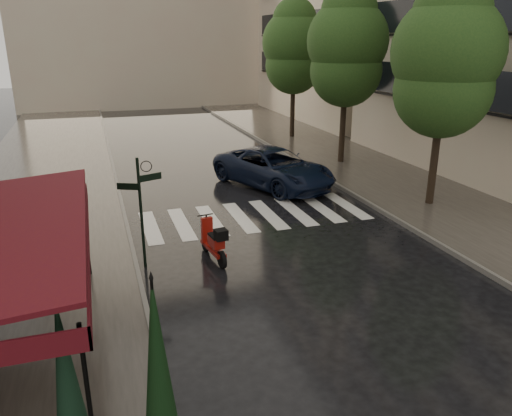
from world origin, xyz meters
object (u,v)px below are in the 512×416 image
parked_car (274,168)px  parasol_back (65,367)px  pedestrian_with_umbrella (32,204)px  parasol_front (157,354)px  scooter (214,242)px

parked_car → parasol_back: size_ratio=2.21×
parked_car → parasol_back: (-7.88, -12.62, 0.71)m
pedestrian_with_umbrella → parked_car: pedestrian_with_umbrella is taller
pedestrian_with_umbrella → parasol_back: 7.63m
pedestrian_with_umbrella → parasol_front: bearing=-82.6°
pedestrian_with_umbrella → parked_car: 10.31m
scooter → parasol_front: (-2.38, -6.36, 1.09)m
scooter → parasol_back: 7.16m
pedestrian_with_umbrella → scooter: bearing=-26.7°
parasol_front → scooter: bearing=69.5°
parked_car → parasol_front: parasol_front is taller
parked_car → parasol_front: (-6.58, -12.91, 0.84)m
parasol_front → parasol_back: 1.34m
pedestrian_with_umbrella → scooter: size_ratio=1.35×
parasol_front → pedestrian_with_umbrella: bearing=106.7°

